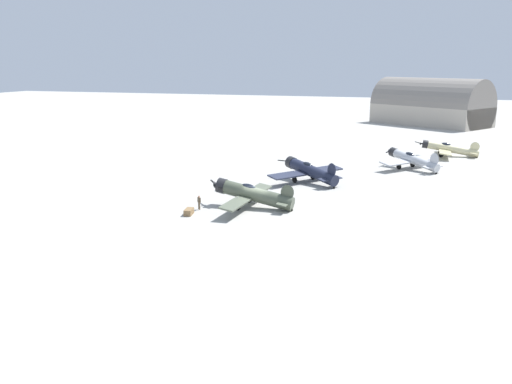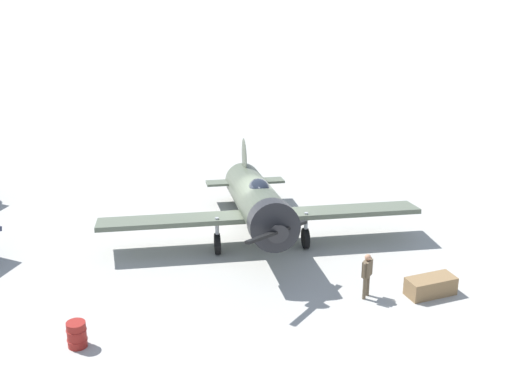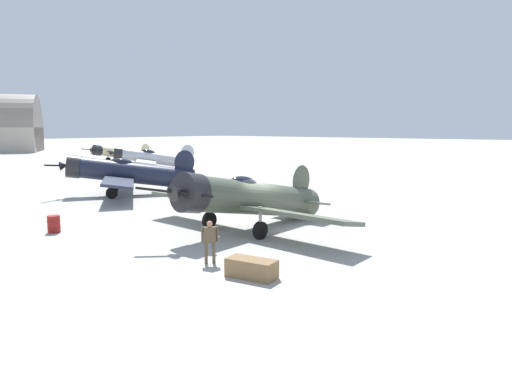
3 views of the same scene
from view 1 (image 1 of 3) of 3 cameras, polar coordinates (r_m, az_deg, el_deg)
ground_plane at (r=60.81m, az=0.00°, el=-1.65°), size 400.00×400.00×0.00m
airplane_foreground at (r=60.61m, az=-0.44°, el=-0.21°), size 12.33×10.48×3.10m
airplane_mid_apron at (r=73.62m, az=5.56°, el=2.23°), size 10.94×9.74×3.34m
airplane_far_line at (r=85.69m, az=15.87°, el=3.29°), size 9.80×9.03×3.11m
airplane_outer_stand at (r=99.62m, az=19.33°, el=4.29°), size 10.98×10.70×2.72m
ground_crew_mechanic at (r=60.15m, az=-5.94°, el=-0.95°), size 0.45×0.48×1.58m
equipment_crate at (r=58.48m, az=-6.99°, el=-2.05°), size 1.77×1.04×0.62m
fuel_drum at (r=69.07m, az=-3.72°, el=0.50°), size 0.61×0.61×0.81m
distant_hangar at (r=148.73m, az=17.69°, el=8.34°), size 26.66×31.02×13.70m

